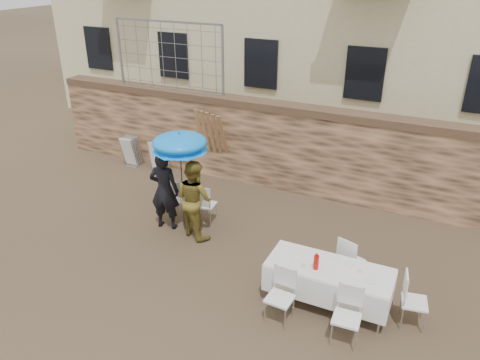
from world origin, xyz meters
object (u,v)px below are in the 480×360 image
at_px(umbrella, 180,145).
at_px(banquet_table, 329,269).
at_px(table_chair_front_right, 347,317).
at_px(table_chair_front_left, 280,297).
at_px(woman_dress, 194,199).
at_px(soda_bottle, 316,262).
at_px(chair_stack_right, 161,153).
at_px(couple_chair_right, 206,203).
at_px(table_chair_side, 415,301).
at_px(couple_chair_left, 179,197).
at_px(man_suit, 164,190).
at_px(chair_stack_left, 135,148).
at_px(table_chair_back, 351,259).

bearing_deg(umbrella, banquet_table, -17.17).
bearing_deg(table_chair_front_right, table_chair_front_left, 177.01).
relative_size(woman_dress, soda_bottle, 6.68).
xyz_separation_m(soda_bottle, chair_stack_right, (-5.67, 3.80, -0.45)).
relative_size(soda_bottle, table_chair_front_right, 0.27).
bearing_deg(couple_chair_right, chair_stack_right, -44.63).
distance_m(couple_chair_right, table_chair_side, 4.88).
distance_m(couple_chair_left, soda_bottle, 4.15).
distance_m(couple_chair_left, table_chair_front_left, 4.07).
height_order(woman_dress, couple_chair_right, woman_dress).
height_order(soda_bottle, chair_stack_right, soda_bottle).
distance_m(banquet_table, table_chair_side, 1.43).
relative_size(man_suit, banquet_table, 0.87).
bearing_deg(chair_stack_left, table_chair_side, -23.47).
bearing_deg(umbrella, couple_chair_right, 56.31).
bearing_deg(umbrella, chair_stack_left, 141.57).
relative_size(table_chair_front_right, chair_stack_right, 1.04).
bearing_deg(umbrella, table_chair_front_left, -32.00).
xyz_separation_m(couple_chair_right, table_chair_back, (3.46, -0.75, 0.00)).
distance_m(woman_dress, chair_stack_right, 3.78).
height_order(man_suit, table_chair_back, man_suit).
distance_m(umbrella, table_chair_front_right, 4.71).
distance_m(man_suit, table_chair_front_left, 3.82).
xyz_separation_m(umbrella, couple_chair_left, (-0.40, 0.45, -1.51)).
xyz_separation_m(table_chair_side, chair_stack_left, (-8.17, 3.55, -0.02)).
bearing_deg(couple_chair_right, table_chair_front_right, 142.71).
xyz_separation_m(table_chair_front_right, table_chair_side, (0.90, 0.85, 0.00)).
bearing_deg(table_chair_front_right, woman_dress, 151.76).
xyz_separation_m(man_suit, table_chair_front_right, (4.46, -1.75, -0.43)).
distance_m(umbrella, table_chair_front_left, 3.80).
xyz_separation_m(man_suit, table_chair_back, (4.16, -0.20, -0.43)).
relative_size(couple_chair_left, table_chair_back, 1.00).
bearing_deg(table_chair_front_right, couple_chair_left, 149.74).
xyz_separation_m(woman_dress, chair_stack_right, (-2.66, 2.65, -0.41)).
xyz_separation_m(couple_chair_right, banquet_table, (3.26, -1.55, 0.25)).
bearing_deg(couple_chair_left, woman_dress, 146.54).
height_order(couple_chair_left, chair_stack_left, couple_chair_left).
distance_m(table_chair_front_left, table_chair_back, 1.74).
bearing_deg(couple_chair_right, man_suit, 32.31).
bearing_deg(soda_bottle, woman_dress, 159.09).
relative_size(banquet_table, chair_stack_left, 2.28).
bearing_deg(table_chair_front_right, table_chair_side, 40.37).
distance_m(couple_chair_right, table_chair_front_left, 3.52).
distance_m(couple_chair_left, chair_stack_right, 2.84).
xyz_separation_m(soda_bottle, table_chair_side, (1.60, 0.25, -0.43)).
bearing_deg(soda_bottle, table_chair_side, 8.88).
bearing_deg(woman_dress, couple_chair_right, -63.12).
bearing_deg(table_chair_front_left, couple_chair_right, 143.00).
xyz_separation_m(banquet_table, soda_bottle, (-0.20, -0.15, 0.17)).
height_order(woman_dress, chair_stack_left, woman_dress).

